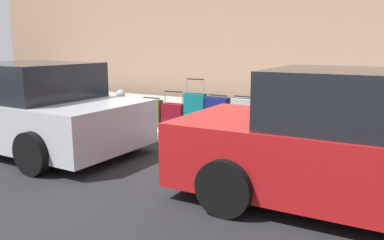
# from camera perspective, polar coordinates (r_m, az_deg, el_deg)

# --- Properties ---
(ground_plane) EXTENTS (40.00, 40.00, 0.00)m
(ground_plane) POSITION_cam_1_polar(r_m,az_deg,el_deg) (7.22, -2.00, -3.77)
(ground_plane) COLOR black
(sidewalk_curb) EXTENTS (18.00, 5.00, 0.14)m
(sidewalk_curb) POSITION_cam_1_polar(r_m,az_deg,el_deg) (9.38, 5.89, 0.05)
(sidewalk_curb) COLOR #9E9B93
(sidewalk_curb) RESTS_ON ground_plane
(suitcase_maroon_1) EXTENTS (0.51, 0.22, 1.11)m
(suitcase_maroon_1) POSITION_cam_1_polar(r_m,az_deg,el_deg) (6.74, 23.00, -1.09)
(suitcase_maroon_1) COLOR maroon
(suitcase_maroon_1) RESTS_ON sidewalk_curb
(suitcase_olive_2) EXTENTS (0.44, 0.20, 0.77)m
(suitcase_olive_2) POSITION_cam_1_polar(r_m,az_deg,el_deg) (6.92, 18.77, -0.81)
(suitcase_olive_2) COLOR #59601E
(suitcase_olive_2) RESTS_ON sidewalk_curb
(suitcase_red_3) EXTENTS (0.35, 0.23, 1.00)m
(suitcase_red_3) POSITION_cam_1_polar(r_m,az_deg,el_deg) (6.92, 14.96, -0.72)
(suitcase_red_3) COLOR red
(suitcase_red_3) RESTS_ON sidewalk_curb
(suitcase_black_4) EXTENTS (0.46, 0.24, 0.68)m
(suitcase_black_4) POSITION_cam_1_polar(r_m,az_deg,el_deg) (7.17, 11.67, -0.41)
(suitcase_black_4) COLOR black
(suitcase_black_4) RESTS_ON sidewalk_curb
(suitcase_silver_5) EXTENTS (0.48, 0.23, 0.78)m
(suitcase_silver_5) POSITION_cam_1_polar(r_m,az_deg,el_deg) (7.26, 7.61, 0.29)
(suitcase_silver_5) COLOR #9EA0A8
(suitcase_silver_5) RESTS_ON sidewalk_curb
(suitcase_navy_6) EXTENTS (0.46, 0.23, 0.78)m
(suitcase_navy_6) POSITION_cam_1_polar(r_m,az_deg,el_deg) (7.44, 3.78, 0.59)
(suitcase_navy_6) COLOR navy
(suitcase_navy_6) RESTS_ON sidewalk_curb
(suitcase_teal_7) EXTENTS (0.44, 0.21, 1.06)m
(suitcase_teal_7) POSITION_cam_1_polar(r_m,az_deg,el_deg) (7.68, 0.47, 1.12)
(suitcase_teal_7) COLOR #0F606B
(suitcase_teal_7) RESTS_ON sidewalk_curb
(suitcase_maroon_8) EXTENTS (0.49, 0.25, 0.78)m
(suitcase_maroon_8) POSITION_cam_1_polar(r_m,az_deg,el_deg) (7.98, -2.71, 0.59)
(suitcase_maroon_8) COLOR maroon
(suitcase_maroon_8) RESTS_ON sidewalk_curb
(suitcase_olive_9) EXTENTS (0.46, 0.22, 0.62)m
(suitcase_olive_9) POSITION_cam_1_polar(r_m,az_deg,el_deg) (8.24, -5.94, 1.03)
(suitcase_olive_9) COLOR #59601E
(suitcase_olive_9) RESTS_ON sidewalk_curb
(fire_hydrant) EXTENTS (0.39, 0.21, 0.73)m
(fire_hydrant) POSITION_cam_1_polar(r_m,az_deg,el_deg) (8.72, -10.40, 2.12)
(fire_hydrant) COLOR #99999E
(fire_hydrant) RESTS_ON sidewalk_curb
(bollard_post) EXTENTS (0.16, 0.16, 0.86)m
(bollard_post) POSITION_cam_1_polar(r_m,az_deg,el_deg) (9.13, -14.89, 2.61)
(bollard_post) COLOR brown
(bollard_post) RESTS_ON sidewalk_curb
(parked_car_red_0) EXTENTS (4.56, 2.04, 1.57)m
(parked_car_red_0) POSITION_cam_1_polar(r_m,az_deg,el_deg) (4.68, 25.76, -3.68)
(parked_car_red_0) COLOR #AD1619
(parked_car_red_0) RESTS_ON ground_plane
(parked_car_silver_1) EXTENTS (4.28, 2.22, 1.53)m
(parked_car_silver_1) POSITION_cam_1_polar(r_m,az_deg,el_deg) (7.50, -22.84, 1.56)
(parked_car_silver_1) COLOR #B2B5BA
(parked_car_silver_1) RESTS_ON ground_plane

